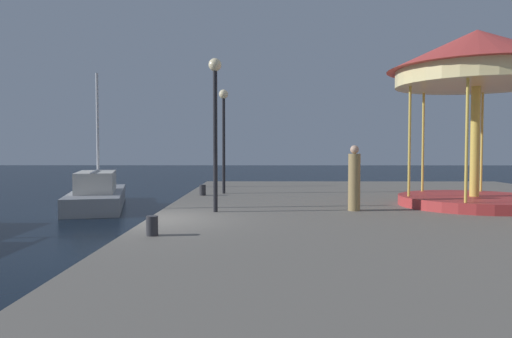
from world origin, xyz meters
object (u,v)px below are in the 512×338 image
at_px(carousel, 476,75).
at_px(bollard_center, 152,226).
at_px(bollard_north, 203,190).
at_px(person_by_the_water, 354,180).
at_px(lamp_post_far_end, 224,122).
at_px(sailboat_grey, 97,194).
at_px(lamp_post_mid_promenade, 215,107).

height_order(carousel, bollard_center, carousel).
distance_m(bollard_north, person_by_the_water, 6.54).
bearing_deg(lamp_post_far_end, bollard_center, -94.85).
height_order(lamp_post_far_end, bollard_center, lamp_post_far_end).
xyz_separation_m(sailboat_grey, lamp_post_mid_promenade, (5.86, -7.46, 3.12)).
bearing_deg(bollard_center, carousel, 29.91).
distance_m(bollard_north, bollard_center, 8.29).
bearing_deg(person_by_the_water, sailboat_grey, 143.81).
distance_m(sailboat_grey, bollard_center, 12.13).
xyz_separation_m(sailboat_grey, lamp_post_far_end, (5.67, -2.00, 3.01)).
distance_m(lamp_post_mid_promenade, lamp_post_far_end, 5.47).
xyz_separation_m(bollard_center, person_by_the_water, (4.87, 3.94, 0.67)).
height_order(carousel, lamp_post_far_end, carousel).
distance_m(lamp_post_far_end, bollard_north, 2.81).
bearing_deg(lamp_post_far_end, sailboat_grey, 160.61).
bearing_deg(bollard_north, person_by_the_water, -41.99).
bearing_deg(person_by_the_water, lamp_post_far_end, 128.49).
relative_size(carousel, lamp_post_far_end, 1.32).
distance_m(carousel, bollard_center, 10.79).
relative_size(carousel, bollard_north, 13.38).
bearing_deg(bollard_center, bollard_north, 89.77).
height_order(carousel, lamp_post_mid_promenade, carousel).
height_order(lamp_post_mid_promenade, bollard_center, lamp_post_mid_promenade).
distance_m(carousel, lamp_post_far_end, 9.03).
bearing_deg(bollard_north, bollard_center, -90.23).
relative_size(sailboat_grey, bollard_north, 18.81).
xyz_separation_m(bollard_north, person_by_the_water, (4.83, -4.35, 0.67)).
bearing_deg(carousel, person_by_the_water, -164.22).
height_order(bollard_north, bollard_center, same).
distance_m(carousel, person_by_the_water, 5.11).
relative_size(bollard_north, person_by_the_water, 0.22).
height_order(lamp_post_far_end, bollard_north, lamp_post_far_end).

